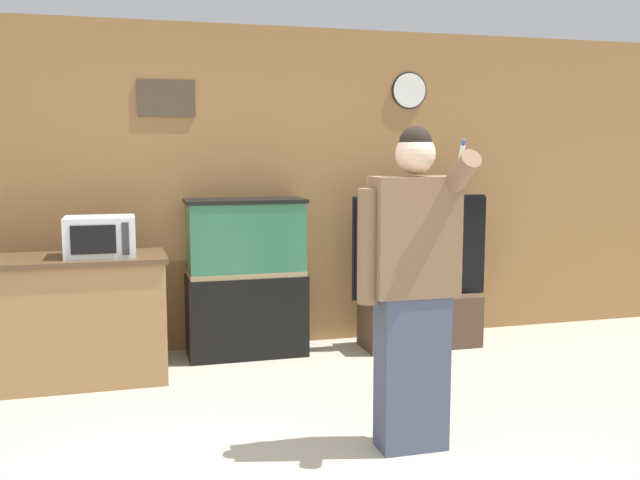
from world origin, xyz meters
name	(u,v)px	position (x,y,z in m)	size (l,w,h in m)	color
wall_back_paneled	(209,189)	(0.00, 2.72, 1.30)	(10.00, 0.08, 2.60)	olive
counter_island	(49,321)	(-1.18, 2.10, 0.44)	(1.60, 0.62, 0.89)	olive
microwave	(100,236)	(-0.82, 2.06, 1.02)	(0.47, 0.37, 0.27)	silver
aquarium_on_stand	(246,278)	(0.25, 2.43, 0.62)	(0.92, 0.41, 1.24)	black
tv_on_stand	(420,303)	(1.67, 2.30, 0.36)	(1.16, 0.40, 1.25)	#4C3828
person_standing	(412,284)	(0.80, 0.42, 0.91)	(0.55, 0.41, 1.74)	#424C66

